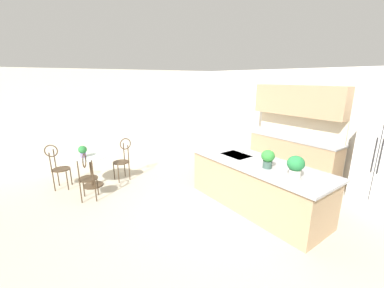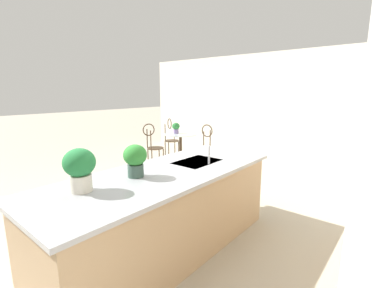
% 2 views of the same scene
% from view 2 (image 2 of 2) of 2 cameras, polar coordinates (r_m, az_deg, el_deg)
% --- Properties ---
extents(ground_plane, '(40.00, 40.00, 0.00)m').
position_cam_2_polar(ground_plane, '(3.98, -11.31, -15.24)').
color(ground_plane, '#B2A893').
extents(wall_left_window, '(0.12, 7.80, 2.70)m').
position_cam_2_polar(wall_left_window, '(7.07, 16.25, 7.46)').
color(wall_left_window, silver).
rests_on(wall_left_window, ground).
extents(kitchen_island, '(2.80, 1.06, 0.92)m').
position_cam_2_polar(kitchen_island, '(3.03, -5.65, -14.19)').
color(kitchen_island, tan).
rests_on(kitchen_island, ground).
extents(bistro_table, '(0.80, 0.80, 0.74)m').
position_cam_2_polar(bistro_table, '(6.55, -2.46, -0.35)').
color(bistro_table, '#3D2D1E').
rests_on(bistro_table, ground).
extents(chair_near_window, '(0.40, 0.49, 1.04)m').
position_cam_2_polar(chair_near_window, '(6.02, 2.48, -0.16)').
color(chair_near_window, '#3D2D1E').
rests_on(chair_near_window, ground).
extents(chair_by_island, '(0.51, 0.52, 1.04)m').
position_cam_2_polar(chair_by_island, '(7.17, -4.53, 1.67)').
color(chair_by_island, '#3D2D1E').
rests_on(chair_by_island, ground).
extents(chair_toward_desk, '(0.52, 0.50, 1.04)m').
position_cam_2_polar(chair_toward_desk, '(6.22, -8.35, 0.10)').
color(chair_toward_desk, '#3D2D1E').
rests_on(chair_toward_desk, ground).
extents(sink_faucet, '(0.02, 0.02, 0.22)m').
position_cam_2_polar(sink_faucet, '(3.12, 3.66, -2.33)').
color(sink_faucet, '#B2B5BA').
rests_on(sink_faucet, kitchen_island).
extents(potted_plant_on_table, '(0.19, 0.19, 0.26)m').
position_cam_2_polar(potted_plant_on_table, '(6.56, -3.45, 3.59)').
color(potted_plant_on_table, '#7A669E').
rests_on(potted_plant_on_table, bistro_table).
extents(potted_plant_counter_near, '(0.23, 0.23, 0.33)m').
position_cam_2_polar(potted_plant_counter_near, '(2.70, -12.06, -3.04)').
color(potted_plant_counter_near, '#385147').
rests_on(potted_plant_counter_near, kitchen_island).
extents(potted_plant_counter_far, '(0.27, 0.27, 0.37)m').
position_cam_2_polar(potted_plant_counter_far, '(2.44, -22.90, -4.56)').
color(potted_plant_counter_far, beige).
rests_on(potted_plant_counter_far, kitchen_island).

